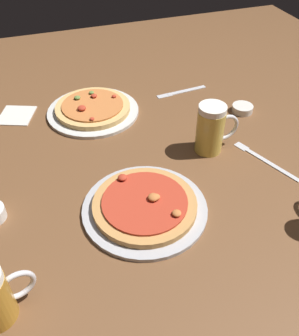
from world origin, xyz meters
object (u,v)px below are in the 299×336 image
Objects in this scene: pizza_plate_far at (93,109)px; ramekin_butter at (242,109)px; pizza_plate_near at (145,206)px; beer_mug_amber at (211,129)px; fork_left at (264,160)px; napkin_folded at (16,115)px; knife_spare at (181,91)px.

ramekin_butter is at bearing -18.15° from pizza_plate_far.
pizza_plate_near is 1.01× the size of pizza_plate_far.
beer_mug_amber is at bearing 33.46° from pizza_plate_near.
pizza_plate_near is at bearing -87.08° from pizza_plate_far.
ramekin_butter is 0.33× the size of fork_left.
beer_mug_amber reaches higher than pizza_plate_near.
beer_mug_amber is (0.30, -0.33, 0.06)m from pizza_plate_far.
napkin_folded is (-0.29, 0.58, -0.01)m from pizza_plate_near.
pizza_plate_far is 0.54m from ramekin_butter.
beer_mug_amber is at bearing -98.93° from knife_spare.
beer_mug_amber is 2.14× the size of ramekin_butter.
pizza_plate_near is 0.65m from napkin_folded.
ramekin_butter is at bearing 35.15° from pizza_plate_near.
beer_mug_amber is 0.70m from napkin_folded.
napkin_folded is 0.87m from fork_left.
pizza_plate_far is 2.05× the size of beer_mug_amber.
napkin_folded is at bearing 163.02° from ramekin_butter.
pizza_plate_near is 0.34m from beer_mug_amber.
pizza_plate_near reaches higher than napkin_folded.
knife_spare is (0.06, 0.36, -0.08)m from beer_mug_amber.
napkin_folded is at bearing 144.31° from fork_left.
napkin_folded is 0.63m from knife_spare.
ramekin_butter is (0.21, 0.16, -0.07)m from beer_mug_amber.
beer_mug_amber is at bearing -35.09° from napkin_folded.
napkin_folded reaches higher than fork_left.
pizza_plate_near is 1.46× the size of fork_left.
fork_left is at bearing -35.69° from napkin_folded.
beer_mug_amber reaches higher than fork_left.
beer_mug_amber is 0.38m from knife_spare.
pizza_plate_far is 0.27m from napkin_folded.
napkin_folded is at bearing 144.91° from beer_mug_amber.
pizza_plate_near is 1.59× the size of knife_spare.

